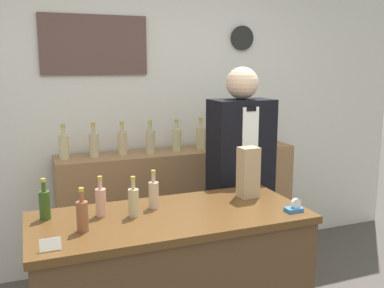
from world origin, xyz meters
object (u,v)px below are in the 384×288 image
(tape_dispenser, at_px, (294,207))
(shopkeeper, at_px, (240,187))
(potted_plant, at_px, (246,120))
(paper_bag, at_px, (248,172))

(tape_dispenser, bearing_deg, shopkeeper, 84.04)
(potted_plant, xyz_separation_m, tape_dispenser, (-0.48, -1.45, -0.28))
(shopkeeper, bearing_deg, paper_bag, -112.63)
(shopkeeper, distance_m, tape_dispenser, 0.79)
(paper_bag, relative_size, tape_dispenser, 3.37)
(potted_plant, distance_m, tape_dispenser, 1.55)
(shopkeeper, height_order, tape_dispenser, shopkeeper)
(shopkeeper, bearing_deg, tape_dispenser, -95.96)
(shopkeeper, height_order, paper_bag, shopkeeper)
(shopkeeper, xyz_separation_m, potted_plant, (0.40, 0.67, 0.39))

